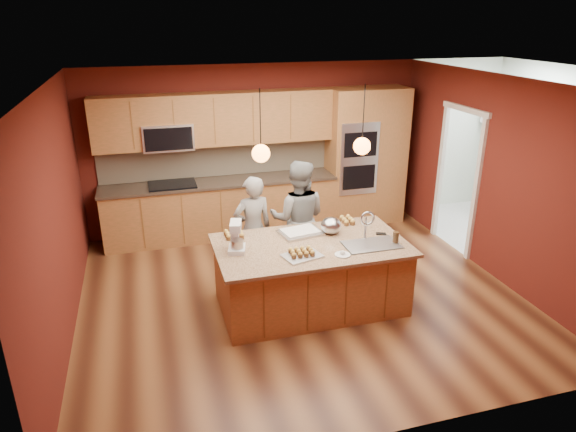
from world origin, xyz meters
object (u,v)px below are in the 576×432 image
object	(u,v)px
person_left	(253,229)
mixing_bowl	(331,226)
person_right	(298,219)
stand_mixer	(236,239)
island	(312,274)

from	to	relation	value
person_left	mixing_bowl	world-z (taller)	person_left
person_left	person_right	distance (m)	0.64
person_right	person_left	bearing A→B (deg)	20.12
person_right	mixing_bowl	xyz separation A→B (m)	(0.23, -0.66, 0.13)
person_left	mixing_bowl	size ratio (longest dim) A/B	5.72
person_right	stand_mixer	size ratio (longest dim) A/B	4.51
stand_mixer	mixing_bowl	world-z (taller)	stand_mixer
stand_mixer	person_right	bearing A→B (deg)	54.43
island	mixing_bowl	xyz separation A→B (m)	(0.32, 0.24, 0.51)
person_left	stand_mixer	bearing A→B (deg)	57.94
island	person_left	xyz separation A→B (m)	(-0.54, 0.90, 0.30)
stand_mixer	mixing_bowl	bearing A→B (deg)	22.93
island	stand_mixer	size ratio (longest dim) A/B	6.35
person_right	stand_mixer	bearing A→B (deg)	60.10
island	person_left	world-z (taller)	person_left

